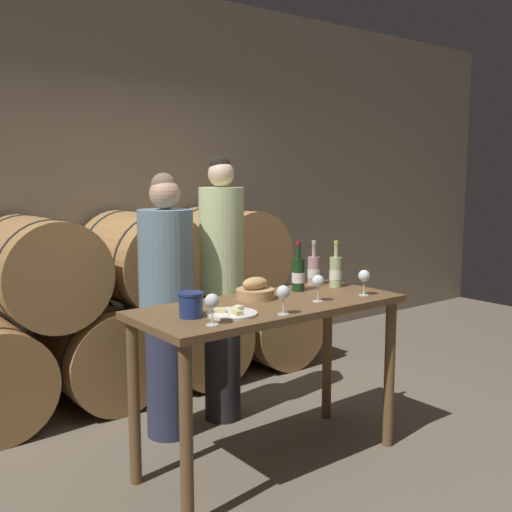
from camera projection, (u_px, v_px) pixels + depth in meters
The scene contains 16 objects.
ground_plane at pixel (270, 462), 3.48m from camera, with size 10.00×10.00×0.00m, color #726654.
stone_wall_back at pixel (109, 182), 4.92m from camera, with size 10.00×0.12×3.20m.
barrel_stack at pixel (143, 308), 4.61m from camera, with size 3.08×0.88×1.39m.
tasting_table at pixel (270, 328), 3.37m from camera, with size 1.56×0.66×0.95m.
person_left at pixel (167, 305), 3.75m from camera, with size 0.34×0.34×1.67m.
person_right at pixel (222, 286), 4.00m from camera, with size 0.30×0.30×1.78m.
wine_bottle_red at pixel (298, 274), 3.67m from camera, with size 0.08×0.08×0.31m.
wine_bottle_white at pixel (336, 272), 3.80m from camera, with size 0.08×0.08×0.30m.
wine_bottle_rose at pixel (314, 270), 3.87m from camera, with size 0.08×0.08×0.29m.
blue_crock at pixel (191, 304), 3.01m from camera, with size 0.13×0.13×0.13m.
bread_basket at pixel (255, 291), 3.45m from camera, with size 0.22×0.22×0.13m.
cheese_plate at pixel (232, 313), 3.06m from camera, with size 0.26×0.26×0.04m.
wine_glass_far_left at pixel (212, 302), 2.84m from camera, with size 0.07×0.07×0.15m.
wine_glass_left at pixel (283, 293), 3.06m from camera, with size 0.07×0.07×0.15m.
wine_glass_center at pixel (318, 282), 3.37m from camera, with size 0.07×0.07×0.15m.
wine_glass_right at pixel (364, 277), 3.54m from camera, with size 0.07×0.07×0.15m.
Camera 1 is at (-2.07, -2.55, 1.67)m, focal length 42.00 mm.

